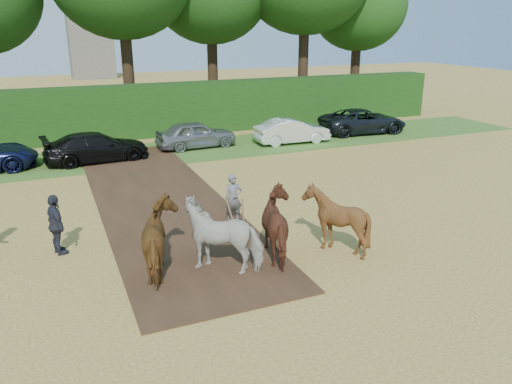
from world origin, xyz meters
name	(u,v)px	position (x,y,z in m)	size (l,w,h in m)	color
ground	(161,295)	(0.00, 0.00, 0.00)	(120.00, 120.00, 0.00)	gold
earth_strip	(159,199)	(1.50, 7.00, 0.03)	(4.50, 17.00, 0.05)	#472D1C
grass_verge	(97,159)	(0.00, 14.00, 0.01)	(50.00, 5.00, 0.03)	#38601E
hedgerow	(86,114)	(0.00, 18.50, 1.50)	(46.00, 1.60, 3.00)	#14380F
spectator_far	(56,225)	(-2.16, 3.46, 0.90)	(1.05, 0.44, 1.79)	#242630
plough_team	(253,228)	(2.84, 0.91, 0.95)	(6.57, 4.57, 1.93)	brown
parked_cars	(126,143)	(1.46, 14.01, 0.71)	(35.92, 3.28, 1.47)	silver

